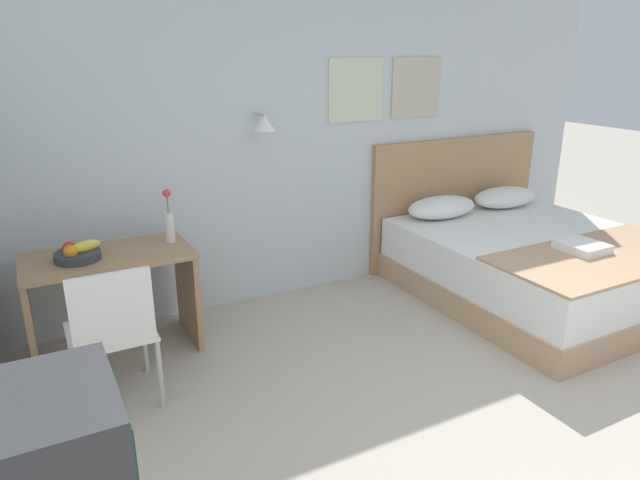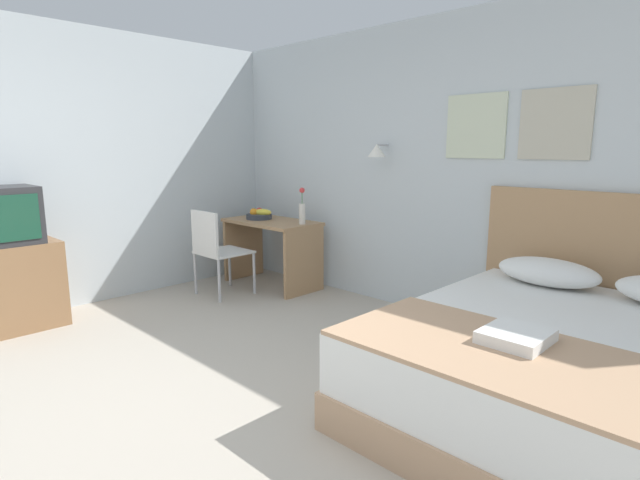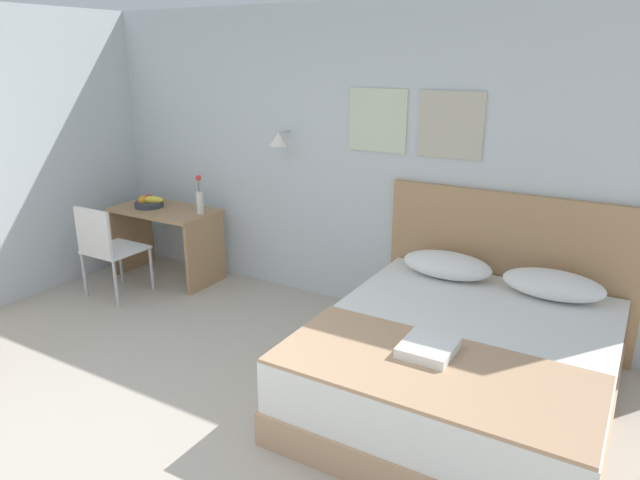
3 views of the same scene
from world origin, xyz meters
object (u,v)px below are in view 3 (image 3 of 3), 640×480
pillow_right (553,285)px  desk (166,230)px  throw_blanket (432,369)px  fruit_bowl (149,203)px  flower_vase (200,199)px  desk_chair (105,245)px  pillow_left (447,265)px  folded_towel_near_foot (428,348)px  headboard (506,268)px  bed (461,367)px

pillow_right → desk: size_ratio=0.66×
throw_blanket → fruit_bowl: fruit_bowl is taller
fruit_bowl → flower_vase: bearing=7.1°
desk → desk_chair: (-0.10, -0.68, 0.03)m
flower_vase → pillow_left: bearing=1.3°
pillow_right → flower_vase: (-3.28, -0.06, 0.23)m
folded_towel_near_foot → flower_vase: bearing=156.8°
throw_blanket → flower_vase: 3.20m
pillow_left → headboard: bearing=34.6°
flower_vase → pillow_right: bearing=1.0°
bed → desk: size_ratio=1.93×
bed → pillow_right: size_ratio=2.95×
headboard → throw_blanket: size_ratio=1.10×
desk → fruit_bowl: 0.33m
pillow_right → throw_blanket: size_ratio=0.40×
desk → headboard: bearing=6.5°
desk → fruit_bowl: size_ratio=3.47×
bed → pillow_left: (-0.39, 0.80, 0.38)m
folded_towel_near_foot → desk_chair: 3.38m
pillow_right → throw_blanket: 1.46m
headboard → desk_chair: 3.58m
headboard → throw_blanket: headboard is taller
fruit_bowl → flower_vase: (0.62, 0.08, 0.10)m
bed → desk_chair: desk_chair is taller
desk → folded_towel_near_foot: bearing=-19.6°
headboard → bed: bearing=-90.0°
desk → desk_chair: desk_chair is taller
bed → flower_vase: 3.04m
pillow_left → folded_towel_near_foot: size_ratio=2.16×
desk → desk_chair: 0.68m
headboard → folded_towel_near_foot: (-0.08, -1.53, -0.00)m
flower_vase → bed: bearing=-14.5°
folded_towel_near_foot → headboard: bearing=87.1°
desk → flower_vase: bearing=6.8°
pillow_right → throw_blanket: bearing=-105.6°
desk_chair → fruit_bowl: desk_chair is taller
flower_vase → folded_towel_near_foot: bearing=-23.2°
headboard → throw_blanket: 1.68m
headboard → pillow_left: size_ratio=2.75×
pillow_right → bed: bearing=-116.1°
desk_chair → pillow_left: bearing=14.5°
throw_blanket → bed: bearing=90.0°
pillow_right → throw_blanket: pillow_right is taller
desk → bed: bearing=-11.8°
headboard → folded_towel_near_foot: 1.53m
folded_towel_near_foot → flower_vase: size_ratio=0.85×
pillow_right → fruit_bowl: (-3.90, -0.13, 0.13)m
desk_chair → fruit_bowl: (-0.08, 0.65, 0.25)m
headboard → desk: size_ratio=1.80×
pillow_left → pillow_right: 0.79m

